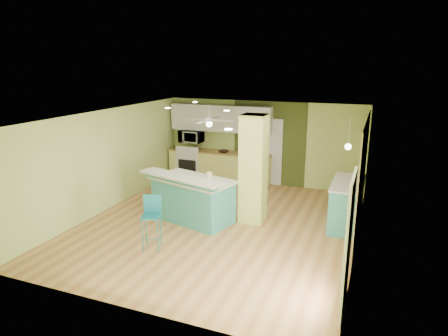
{
  "coord_description": "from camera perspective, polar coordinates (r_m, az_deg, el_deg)",
  "views": [
    {
      "loc": [
        3.24,
        -7.89,
        3.62
      ],
      "look_at": [
        -0.03,
        0.4,
        1.24
      ],
      "focal_mm": 32.0,
      "sensor_mm": 36.0,
      "label": 1
    }
  ],
  "objects": [
    {
      "name": "column",
      "position": [
        9.09,
        4.24,
        -0.18
      ],
      "size": [
        0.55,
        0.55,
        2.5
      ],
      "primitive_type": "cube",
      "color": "#C0CE5F",
      "rests_on": "floor"
    },
    {
      "name": "ceiling_fan",
      "position": [
        10.91,
        -2.14,
        6.83
      ],
      "size": [
        1.41,
        1.41,
        0.61
      ],
      "color": "white",
      "rests_on": "ceiling"
    },
    {
      "name": "ceiling",
      "position": [
        8.6,
        -0.78,
        7.52
      ],
      "size": [
        6.0,
        7.0,
        0.01
      ],
      "primitive_type": "cube",
      "color": "white",
      "rests_on": "wall_back"
    },
    {
      "name": "side_counter",
      "position": [
        9.44,
        17.11,
        -4.89
      ],
      "size": [
        0.68,
        1.6,
        1.03
      ],
      "color": "teal",
      "rests_on": "floor"
    },
    {
      "name": "pendant_lamp",
      "position": [
        8.83,
        17.31,
        2.95
      ],
      "size": [
        0.14,
        0.14,
        0.69
      ],
      "color": "silver",
      "rests_on": "ceiling"
    },
    {
      "name": "fruit_bowl",
      "position": [
        12.12,
        -0.06,
        2.38
      ],
      "size": [
        0.4,
        0.4,
        0.07
      ],
      "primitive_type": "imported",
      "rotation": [
        0.0,
        0.0,
        -0.43
      ],
      "color": "#331E15",
      "rests_on": "kitchen_run"
    },
    {
      "name": "olive_accent",
      "position": [
        12.01,
        6.47,
        3.5
      ],
      "size": [
        2.2,
        0.02,
        2.5
      ],
      "primitive_type": "cube",
      "color": "#3E4B1E",
      "rests_on": "floor"
    },
    {
      "name": "bar_stool",
      "position": [
        8.03,
        -10.27,
        -6.38
      ],
      "size": [
        0.46,
        0.46,
        1.09
      ],
      "rotation": [
        0.0,
        0.0,
        0.32
      ],
      "color": "teal",
      "rests_on": "floor"
    },
    {
      "name": "microwave",
      "position": [
        12.58,
        -4.72,
        4.53
      ],
      "size": [
        0.7,
        0.48,
        0.39
      ],
      "primitive_type": "imported",
      "color": "white",
      "rests_on": "wall_back"
    },
    {
      "name": "french_door",
      "position": [
        6.16,
        17.29,
        -10.44
      ],
      "size": [
        0.04,
        1.08,
        2.1
      ],
      "primitive_type": "cube",
      "color": "silver",
      "rests_on": "floor"
    },
    {
      "name": "interior_door",
      "position": [
        12.04,
        6.4,
        2.31
      ],
      "size": [
        0.82,
        0.05,
        2.0
      ],
      "primitive_type": "cube",
      "color": "silver",
      "rests_on": "floor"
    },
    {
      "name": "canister",
      "position": [
        9.16,
        -2.15,
        -1.08
      ],
      "size": [
        0.14,
        0.14,
        0.15
      ],
      "primitive_type": "cylinder",
      "color": "yellow",
      "rests_on": "peninsula"
    },
    {
      "name": "wall_front",
      "position": [
        5.95,
        -13.84,
        -8.99
      ],
      "size": [
        6.0,
        0.01,
        2.5
      ],
      "primitive_type": "cube",
      "color": "#B9CD6E",
      "rests_on": "floor"
    },
    {
      "name": "wall_left",
      "position": [
        10.34,
        -16.36,
        1.1
      ],
      "size": [
        0.01,
        7.0,
        2.5
      ],
      "primitive_type": "cube",
      "color": "#B9CD6E",
      "rests_on": "floor"
    },
    {
      "name": "wall_back",
      "position": [
        12.08,
        5.58,
        3.59
      ],
      "size": [
        6.0,
        0.01,
        2.5
      ],
      "primitive_type": "cube",
      "color": "#B9CD6E",
      "rests_on": "floor"
    },
    {
      "name": "floor",
      "position": [
        9.27,
        -0.73,
        -8.06
      ],
      "size": [
        6.0,
        7.0,
        0.01
      ],
      "primitive_type": "cube",
      "color": "#A36B39",
      "rests_on": "ground"
    },
    {
      "name": "wall_decor",
      "position": [
        8.93,
        19.18,
        0.73
      ],
      "size": [
        0.03,
        0.9,
        0.7
      ],
      "primitive_type": "cube",
      "color": "brown",
      "rests_on": "wood_panel"
    },
    {
      "name": "wall_right",
      "position": [
        8.24,
        18.99,
        -2.59
      ],
      "size": [
        0.01,
        7.0,
        2.5
      ],
      "primitive_type": "cube",
      "color": "#B9CD6E",
      "rests_on": "floor"
    },
    {
      "name": "peninsula",
      "position": [
        9.32,
        -4.53,
        -4.36
      ],
      "size": [
        2.29,
        1.66,
        1.17
      ],
      "rotation": [
        0.0,
        0.0,
        -0.27
      ],
      "color": "teal",
      "rests_on": "floor"
    },
    {
      "name": "wood_panel",
      "position": [
        8.82,
        19.09,
        -1.47
      ],
      "size": [
        0.02,
        3.4,
        2.5
      ],
      "primitive_type": "cube",
      "color": "#998557",
      "rests_on": "floor"
    },
    {
      "name": "kitchen_run",
      "position": [
        12.39,
        -0.69,
        0.25
      ],
      "size": [
        3.25,
        0.63,
        0.94
      ],
      "color": "#E3E076",
      "rests_on": "floor"
    },
    {
      "name": "upper_cabinets",
      "position": [
        12.21,
        -0.5,
        7.11
      ],
      "size": [
        3.2,
        0.34,
        0.8
      ],
      "primitive_type": "cube",
      "color": "silver",
      "rests_on": "wall_back"
    },
    {
      "name": "stove",
      "position": [
        12.76,
        -4.66,
        0.58
      ],
      "size": [
        0.76,
        0.66,
        1.08
      ],
      "color": "silver",
      "rests_on": "floor"
    }
  ]
}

